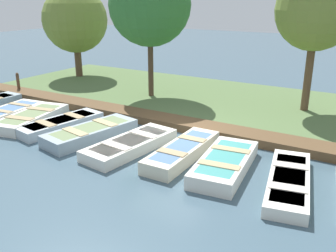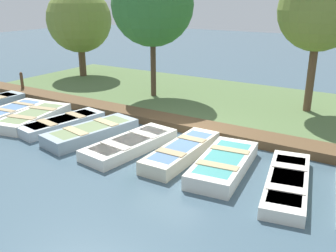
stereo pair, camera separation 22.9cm
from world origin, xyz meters
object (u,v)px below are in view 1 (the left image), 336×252
Objects in this scene: rowboat_6 at (183,151)px; rowboat_8 at (289,181)px; park_tree_center at (316,11)px; rowboat_1 at (11,111)px; rowboat_5 at (131,144)px; rowboat_2 at (31,118)px; park_tree_left at (150,5)px; mooring_post_near at (18,84)px; rowboat_3 at (61,124)px; rowboat_4 at (91,132)px; park_tree_far_left at (75,20)px; rowboat_7 at (225,163)px.

rowboat_6 is 3.24m from rowboat_8.
rowboat_8 is 0.63× the size of park_tree_center.
rowboat_5 reaches higher than rowboat_1.
rowboat_8 is 7.97m from park_tree_center.
rowboat_2 is 0.56× the size of park_tree_left.
rowboat_3 is at bearing 65.15° from mooring_post_near.
mooring_post_near is (-2.85, -8.90, 0.37)m from rowboat_5.
rowboat_3 is 10.59m from park_tree_center.
rowboat_3 is 0.96× the size of rowboat_4.
rowboat_4 is 10.74m from park_tree_far_left.
rowboat_1 is 0.81× the size of rowboat_2.
mooring_post_near reaches higher than rowboat_8.
rowboat_4 is 3.13× the size of mooring_post_near.
rowboat_5 is 0.97× the size of rowboat_8.
rowboat_5 reaches higher than rowboat_8.
park_tree_left is at bearing -156.76° from rowboat_4.
rowboat_1 is 0.83× the size of rowboat_3.
rowboat_2 is 1.47m from rowboat_3.
rowboat_7 is (-0.04, 4.91, -0.00)m from rowboat_4.
rowboat_2 is 11.70m from park_tree_center.
rowboat_3 is at bearing -5.07° from park_tree_left.
park_tree_far_left is at bearing -122.93° from rowboat_4.
rowboat_5 is 0.67× the size of park_tree_far_left.
rowboat_4 is 1.78m from rowboat_5.
rowboat_4 is (0.18, 1.63, 0.03)m from rowboat_3.
rowboat_7 is 0.52× the size of park_tree_left.
rowboat_6 is at bearing 57.22° from park_tree_far_left.
rowboat_3 reaches higher than rowboat_1.
rowboat_4 reaches higher than rowboat_7.
rowboat_6 is 8.13m from park_tree_left.
rowboat_1 is at bearing -57.94° from park_tree_center.
rowboat_1 is 0.78× the size of rowboat_8.
rowboat_8 is (0.02, 6.70, -0.05)m from rowboat_4.
park_tree_far_left reaches higher than mooring_post_near.
rowboat_2 is 0.99× the size of rowboat_5.
rowboat_3 is 0.55× the size of park_tree_left.
rowboat_1 is 0.80× the size of rowboat_4.
rowboat_4 is (0.36, 4.67, 0.06)m from rowboat_1.
park_tree_left is (-5.45, 1.94, 4.06)m from rowboat_2.
mooring_post_near is 0.21× the size of park_tree_far_left.
rowboat_4 is 0.97× the size of rowboat_8.
park_tree_center is (-6.46, 10.31, 3.95)m from rowboat_1.
rowboat_4 reaches higher than rowboat_3.
rowboat_4 is 9.66m from park_tree_center.
rowboat_2 is 1.06× the size of rowboat_7.
mooring_post_near reaches higher than rowboat_5.
rowboat_5 is 1.73m from rowboat_6.
mooring_post_near is at bearing -99.56° from rowboat_4.
rowboat_1 is at bearing 21.48° from park_tree_far_left.
rowboat_3 is 8.34m from rowboat_8.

